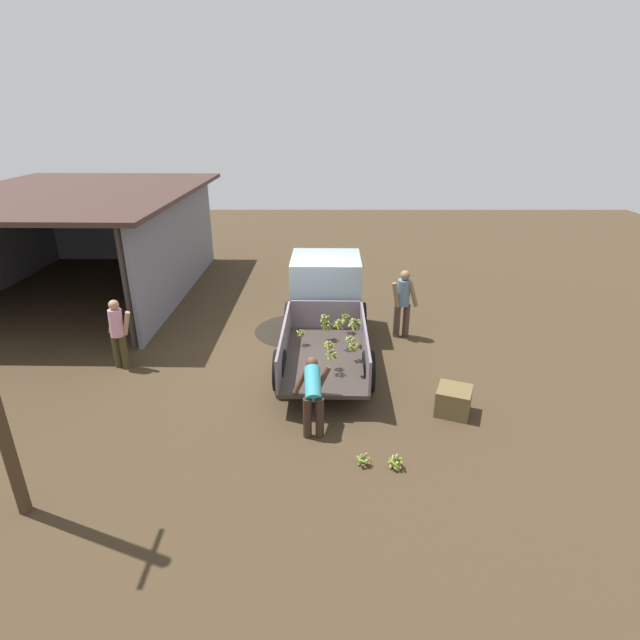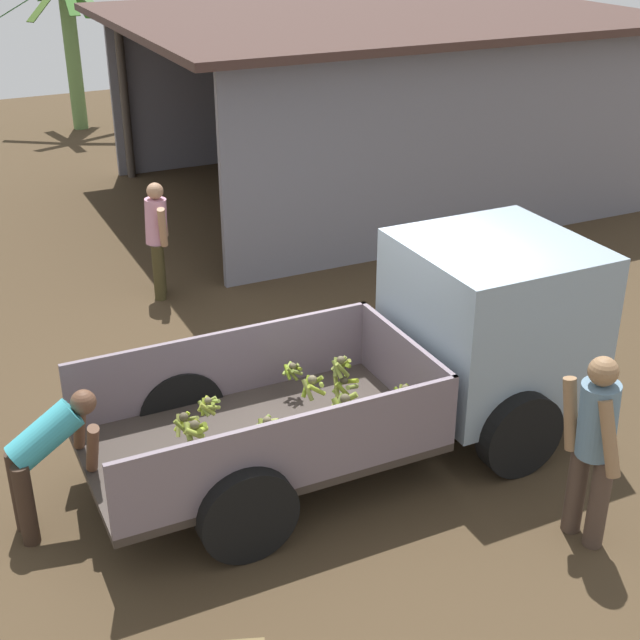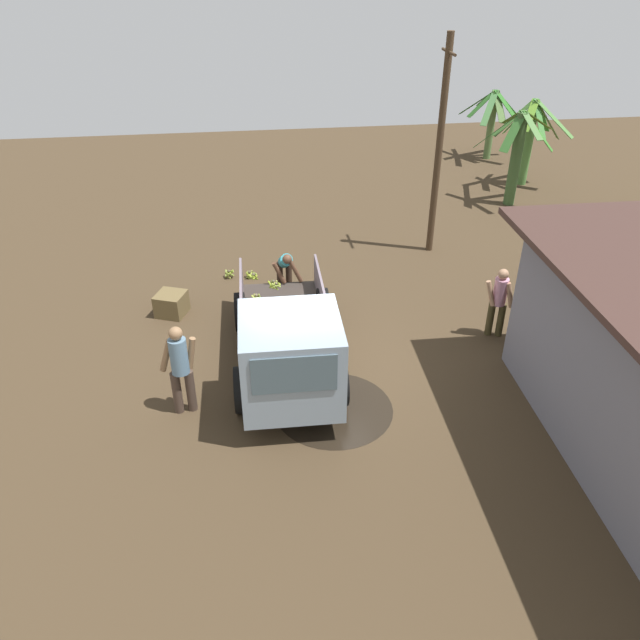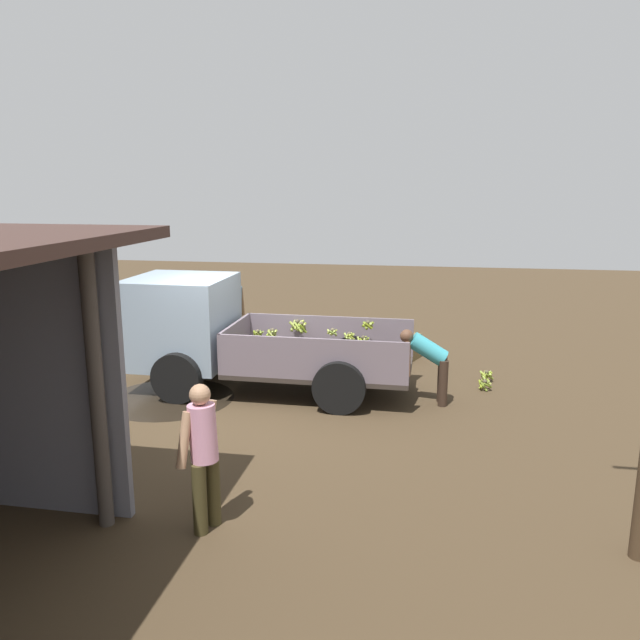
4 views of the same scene
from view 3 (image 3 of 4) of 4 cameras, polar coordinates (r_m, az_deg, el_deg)
name	(u,v)px [view 3 (image 3 of 4)]	position (r m, az deg, el deg)	size (l,w,h in m)	color
ground	(316,373)	(12.34, -0.40, -4.84)	(36.00, 36.00, 0.00)	#403120
mud_patch_0	(334,409)	(11.47, 1.25, -8.12)	(2.16, 2.16, 0.01)	black
cargo_truck	(289,351)	(11.12, -2.84, -2.89)	(4.95, 2.10, 1.97)	#352D28
utility_pole	(439,148)	(16.46, 10.84, 15.21)	(0.94, 0.18, 5.49)	#41301F
banana_palm_0	(516,156)	(20.70, 17.49, 14.08)	(2.57, 2.33, 2.92)	#3C5B2E
banana_palm_3	(492,121)	(25.24, 15.44, 17.13)	(2.22, 2.26, 2.53)	#53723C
banana_palm_4	(530,139)	(22.67, 18.62, 15.44)	(1.87, 2.49, 2.84)	#50813B
person_foreground_visitor	(180,366)	(11.14, -12.66, -4.11)	(0.39, 0.69, 1.75)	#46352C
person_worker_loading	(285,267)	(14.60, -3.18, 4.85)	(0.80, 0.71, 1.25)	#33241A
person_bystander_near_shed	(499,299)	(13.52, 16.04, 1.82)	(0.43, 0.63, 1.59)	#3C351B
banana_bunch_on_ground_0	(250,274)	(15.76, -6.44, 4.22)	(0.24, 0.24, 0.20)	brown
banana_bunch_on_ground_1	(229,273)	(15.83, -8.30, 4.25)	(0.27, 0.24, 0.22)	brown
wooden_crate_0	(171,304)	(14.46, -13.43, 1.44)	(0.61, 0.61, 0.51)	brown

